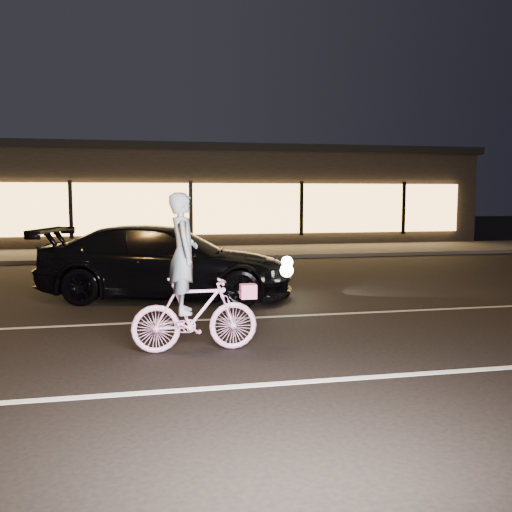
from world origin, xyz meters
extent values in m
plane|color=black|center=(0.00, 0.00, 0.00)|extent=(90.00, 90.00, 0.00)
cube|color=silver|center=(0.00, -1.50, 0.00)|extent=(60.00, 0.12, 0.01)
cube|color=gray|center=(0.00, 2.00, 0.00)|extent=(60.00, 0.10, 0.01)
cube|color=#383533|center=(0.00, 13.00, 0.06)|extent=(30.00, 4.00, 0.12)
cube|color=black|center=(0.00, 19.00, 2.00)|extent=(25.00, 8.00, 4.00)
cube|color=black|center=(0.00, 19.00, 4.05)|extent=(25.40, 8.40, 0.30)
cube|color=#F3AE55|center=(0.00, 14.90, 1.60)|extent=(23.00, 0.15, 2.00)
cube|color=black|center=(-4.50, 14.82, 1.60)|extent=(0.15, 0.08, 2.20)
cube|color=black|center=(0.00, 14.82, 1.60)|extent=(0.15, 0.08, 2.20)
cube|color=black|center=(4.50, 14.82, 1.60)|extent=(0.15, 0.08, 2.20)
cube|color=black|center=(9.00, 14.82, 1.60)|extent=(0.15, 0.08, 2.20)
imported|color=#F64AB2|center=(-1.34, 0.05, 0.52)|extent=(1.72, 0.49, 1.04)
imported|color=silver|center=(-1.48, 0.05, 1.36)|extent=(0.39, 0.59, 1.63)
cube|color=#FE4B83|center=(-0.60, 0.05, 0.81)|extent=(0.22, 0.18, 0.20)
imported|color=black|center=(-1.51, 4.25, 0.75)|extent=(5.57, 3.41, 1.51)
sphere|color=#FFF2BF|center=(1.09, 4.26, 0.69)|extent=(0.25, 0.25, 0.25)
sphere|color=#FFF2BF|center=(0.72, 2.93, 0.69)|extent=(0.25, 0.25, 0.25)
camera|label=1|loc=(-2.09, -7.59, 2.13)|focal=40.00mm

